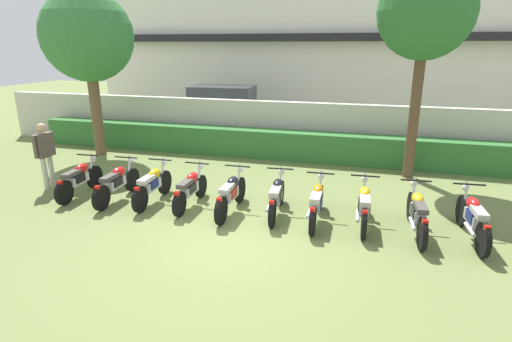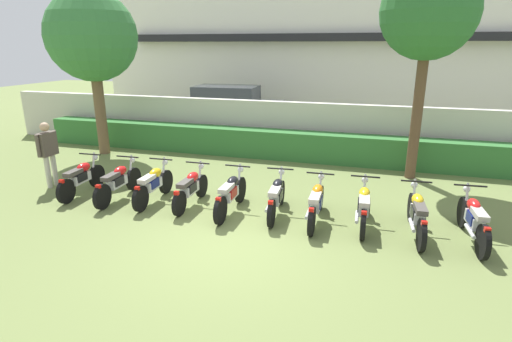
{
  "view_description": "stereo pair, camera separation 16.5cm",
  "coord_description": "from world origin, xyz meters",
  "px_view_note": "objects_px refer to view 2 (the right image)",
  "views": [
    {
      "loc": [
        2.38,
        -6.56,
        3.6
      ],
      "look_at": [
        0.0,
        1.76,
        0.9
      ],
      "focal_mm": 28.49,
      "sensor_mm": 36.0,
      "label": 1
    },
    {
      "loc": [
        2.53,
        -6.51,
        3.6
      ],
      "look_at": [
        0.0,
        1.76,
        0.9
      ],
      "focal_mm": 28.49,
      "sensor_mm": 36.0,
      "label": 2
    }
  ],
  "objects_px": {
    "parked_car": "(230,108)",
    "motorcycle_in_row_1": "(118,182)",
    "motorcycle_in_row_5": "(276,196)",
    "motorcycle_in_row_7": "(363,206)",
    "motorcycle_in_row_0": "(81,178)",
    "motorcycle_in_row_3": "(191,188)",
    "motorcycle_in_row_4": "(231,193)",
    "tree_far_side": "(429,13)",
    "motorcycle_in_row_8": "(417,214)",
    "tree_near_inspector": "(92,37)",
    "motorcycle_in_row_2": "(153,184)",
    "inspector_person": "(48,149)",
    "motorcycle_in_row_6": "(316,202)",
    "motorcycle_in_row_9": "(473,219)"
  },
  "relations": [
    {
      "from": "motorcycle_in_row_1",
      "to": "motorcycle_in_row_5",
      "type": "relative_size",
      "value": 1.05
    },
    {
      "from": "tree_near_inspector",
      "to": "motorcycle_in_row_2",
      "type": "height_order",
      "value": "tree_near_inspector"
    },
    {
      "from": "motorcycle_in_row_2",
      "to": "motorcycle_in_row_7",
      "type": "bearing_deg",
      "value": -91.4
    },
    {
      "from": "inspector_person",
      "to": "motorcycle_in_row_6",
      "type": "bearing_deg",
      "value": -1.79
    },
    {
      "from": "motorcycle_in_row_9",
      "to": "motorcycle_in_row_1",
      "type": "bearing_deg",
      "value": 86.03
    },
    {
      "from": "motorcycle_in_row_2",
      "to": "motorcycle_in_row_4",
      "type": "bearing_deg",
      "value": -93.82
    },
    {
      "from": "motorcycle_in_row_9",
      "to": "motorcycle_in_row_7",
      "type": "bearing_deg",
      "value": 83.06
    },
    {
      "from": "tree_far_side",
      "to": "motorcycle_in_row_4",
      "type": "relative_size",
      "value": 2.92
    },
    {
      "from": "motorcycle_in_row_8",
      "to": "motorcycle_in_row_1",
      "type": "bearing_deg",
      "value": 86.21
    },
    {
      "from": "motorcycle_in_row_4",
      "to": "motorcycle_in_row_2",
      "type": "bearing_deg",
      "value": 87.47
    },
    {
      "from": "motorcycle_in_row_8",
      "to": "parked_car",
      "type": "bearing_deg",
      "value": 35.09
    },
    {
      "from": "motorcycle_in_row_7",
      "to": "motorcycle_in_row_0",
      "type": "bearing_deg",
      "value": 88.43
    },
    {
      "from": "tree_far_side",
      "to": "motorcycle_in_row_1",
      "type": "height_order",
      "value": "tree_far_side"
    },
    {
      "from": "motorcycle_in_row_7",
      "to": "motorcycle_in_row_8",
      "type": "bearing_deg",
      "value": -99.06
    },
    {
      "from": "motorcycle_in_row_0",
      "to": "motorcycle_in_row_4",
      "type": "xyz_separation_m",
      "value": [
        3.95,
        0.03,
        0.01
      ]
    },
    {
      "from": "motorcycle_in_row_1",
      "to": "motorcycle_in_row_4",
      "type": "relative_size",
      "value": 1.0
    },
    {
      "from": "parked_car",
      "to": "motorcycle_in_row_0",
      "type": "height_order",
      "value": "parked_car"
    },
    {
      "from": "motorcycle_in_row_9",
      "to": "motorcycle_in_row_4",
      "type": "bearing_deg",
      "value": 85.91
    },
    {
      "from": "motorcycle_in_row_7",
      "to": "motorcycle_in_row_9",
      "type": "bearing_deg",
      "value": -95.44
    },
    {
      "from": "tree_far_side",
      "to": "motorcycle_in_row_1",
      "type": "bearing_deg",
      "value": -150.63
    },
    {
      "from": "motorcycle_in_row_1",
      "to": "motorcycle_in_row_9",
      "type": "bearing_deg",
      "value": -91.76
    },
    {
      "from": "motorcycle_in_row_1",
      "to": "motorcycle_in_row_2",
      "type": "distance_m",
      "value": 0.91
    },
    {
      "from": "motorcycle_in_row_3",
      "to": "motorcycle_in_row_9",
      "type": "bearing_deg",
      "value": -91.53
    },
    {
      "from": "motorcycle_in_row_4",
      "to": "motorcycle_in_row_7",
      "type": "xyz_separation_m",
      "value": [
        2.85,
        0.11,
        -0.0
      ]
    },
    {
      "from": "motorcycle_in_row_0",
      "to": "motorcycle_in_row_3",
      "type": "relative_size",
      "value": 1.02
    },
    {
      "from": "tree_far_side",
      "to": "motorcycle_in_row_3",
      "type": "distance_m",
      "value": 7.37
    },
    {
      "from": "tree_near_inspector",
      "to": "motorcycle_in_row_4",
      "type": "xyz_separation_m",
      "value": [
        6.03,
        -3.63,
        -3.38
      ]
    },
    {
      "from": "motorcycle_in_row_8",
      "to": "inspector_person",
      "type": "distance_m",
      "value": 9.02
    },
    {
      "from": "motorcycle_in_row_3",
      "to": "inspector_person",
      "type": "xyz_separation_m",
      "value": [
        -4.1,
        0.16,
        0.59
      ]
    },
    {
      "from": "tree_far_side",
      "to": "motorcycle_in_row_9",
      "type": "bearing_deg",
      "value": -76.79
    },
    {
      "from": "parked_car",
      "to": "motorcycle_in_row_7",
      "type": "relative_size",
      "value": 2.51
    },
    {
      "from": "tree_near_inspector",
      "to": "motorcycle_in_row_8",
      "type": "xyz_separation_m",
      "value": [
        9.9,
        -3.63,
        -3.38
      ]
    },
    {
      "from": "parked_car",
      "to": "tree_far_side",
      "type": "relative_size",
      "value": 0.82
    },
    {
      "from": "tree_near_inspector",
      "to": "motorcycle_in_row_4",
      "type": "height_order",
      "value": "tree_near_inspector"
    },
    {
      "from": "tree_far_side",
      "to": "motorcycle_in_row_4",
      "type": "xyz_separation_m",
      "value": [
        -3.97,
        -3.84,
        -3.91
      ]
    },
    {
      "from": "motorcycle_in_row_2",
      "to": "motorcycle_in_row_9",
      "type": "bearing_deg",
      "value": -92.34
    },
    {
      "from": "motorcycle_in_row_6",
      "to": "inspector_person",
      "type": "distance_m",
      "value": 7.05
    },
    {
      "from": "motorcycle_in_row_1",
      "to": "motorcycle_in_row_0",
      "type": "bearing_deg",
      "value": 88.33
    },
    {
      "from": "motorcycle_in_row_4",
      "to": "motorcycle_in_row_8",
      "type": "relative_size",
      "value": 0.98
    },
    {
      "from": "inspector_person",
      "to": "motorcycle_in_row_7",
      "type": "bearing_deg",
      "value": -1.05
    },
    {
      "from": "motorcycle_in_row_9",
      "to": "motorcycle_in_row_3",
      "type": "bearing_deg",
      "value": 84.95
    },
    {
      "from": "tree_near_inspector",
      "to": "motorcycle_in_row_7",
      "type": "height_order",
      "value": "tree_near_inspector"
    },
    {
      "from": "parked_car",
      "to": "motorcycle_in_row_4",
      "type": "xyz_separation_m",
      "value": [
        3.32,
        -8.86,
        -0.49
      ]
    },
    {
      "from": "motorcycle_in_row_3",
      "to": "motorcycle_in_row_7",
      "type": "bearing_deg",
      "value": -90.54
    },
    {
      "from": "parked_car",
      "to": "motorcycle_in_row_1",
      "type": "bearing_deg",
      "value": -90.69
    },
    {
      "from": "motorcycle_in_row_0",
      "to": "motorcycle_in_row_1",
      "type": "bearing_deg",
      "value": -92.95
    },
    {
      "from": "motorcycle_in_row_4",
      "to": "motorcycle_in_row_6",
      "type": "xyz_separation_m",
      "value": [
        1.9,
        0.04,
        -0.01
      ]
    },
    {
      "from": "motorcycle_in_row_1",
      "to": "motorcycle_in_row_2",
      "type": "bearing_deg",
      "value": -86.28
    },
    {
      "from": "tree_near_inspector",
      "to": "motorcycle_in_row_7",
      "type": "relative_size",
      "value": 2.9
    },
    {
      "from": "motorcycle_in_row_7",
      "to": "inspector_person",
      "type": "relative_size",
      "value": 1.07
    }
  ]
}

